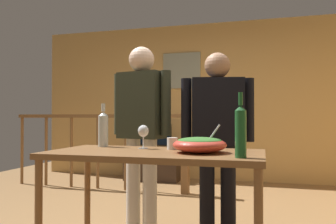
% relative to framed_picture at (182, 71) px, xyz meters
% --- Properties ---
extents(back_wall, '(6.05, 0.10, 2.62)m').
position_rel_framed_picture_xyz_m(back_wall, '(0.47, 0.06, -0.53)').
color(back_wall, tan).
rests_on(back_wall, ground_plane).
extents(framed_picture, '(0.65, 0.03, 0.61)m').
position_rel_framed_picture_xyz_m(framed_picture, '(0.00, 0.00, 0.00)').
color(framed_picture, gray).
extents(stair_railing, '(2.72, 0.10, 1.13)m').
position_rel_framed_picture_xyz_m(stair_railing, '(-0.57, -1.13, -1.16)').
color(stair_railing, brown).
rests_on(stair_railing, ground_plane).
extents(tv_console, '(0.90, 0.40, 0.48)m').
position_rel_framed_picture_xyz_m(tv_console, '(-0.42, -0.29, -1.60)').
color(tv_console, '#38281E').
rests_on(tv_console, ground_plane).
extents(flat_screen_tv, '(0.65, 0.12, 0.45)m').
position_rel_framed_picture_xyz_m(flat_screen_tv, '(-0.42, -0.32, -1.09)').
color(flat_screen_tv, black).
rests_on(flat_screen_tv, tv_console).
extents(serving_table, '(1.47, 0.72, 0.81)m').
position_rel_framed_picture_xyz_m(serving_table, '(0.62, -3.40, -1.11)').
color(serving_table, brown).
rests_on(serving_table, ground_plane).
extents(salad_bowl, '(0.36, 0.36, 0.19)m').
position_rel_framed_picture_xyz_m(salad_bowl, '(0.93, -3.41, -0.97)').
color(salad_bowl, '#CC3D2D').
rests_on(salad_bowl, serving_table).
extents(wine_glass, '(0.08, 0.08, 0.18)m').
position_rel_framed_picture_xyz_m(wine_glass, '(0.47, -3.25, -0.91)').
color(wine_glass, silver).
rests_on(wine_glass, serving_table).
extents(wine_bottle_clear, '(0.08, 0.08, 0.35)m').
position_rel_framed_picture_xyz_m(wine_bottle_clear, '(0.11, -3.17, -0.88)').
color(wine_bottle_clear, silver).
rests_on(wine_bottle_clear, serving_table).
extents(wine_bottle_green, '(0.07, 0.07, 0.38)m').
position_rel_framed_picture_xyz_m(wine_bottle_green, '(1.21, -3.63, -0.87)').
color(wine_bottle_green, '#1E5628').
rests_on(wine_bottle_green, serving_table).
extents(mug_white, '(0.11, 0.08, 0.09)m').
position_rel_framed_picture_xyz_m(mug_white, '(0.70, -3.24, -0.99)').
color(mug_white, white).
rests_on(mug_white, serving_table).
extents(person_standing_left, '(0.59, 0.31, 1.69)m').
position_rel_framed_picture_xyz_m(person_standing_left, '(0.27, -2.73, -0.83)').
color(person_standing_left, beige).
rests_on(person_standing_left, ground_plane).
extents(person_standing_right, '(0.61, 0.31, 1.60)m').
position_rel_framed_picture_xyz_m(person_standing_right, '(0.96, -2.73, -0.89)').
color(person_standing_right, black).
rests_on(person_standing_right, ground_plane).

